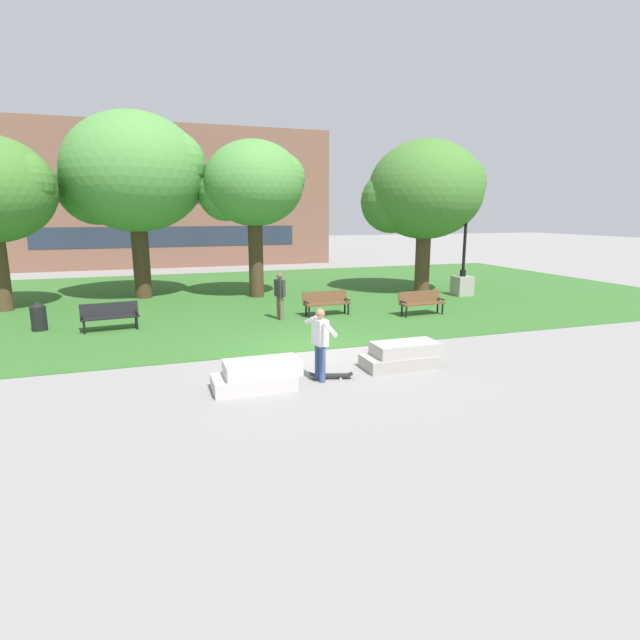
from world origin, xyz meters
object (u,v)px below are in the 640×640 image
(park_bench_far_left, at_px, (110,315))
(lamp_post_center, at_px, (463,274))
(person_skateboarder, at_px, (320,340))
(person_bystander_near_lawn, at_px, (280,294))
(concrete_block_center, at_px, (258,375))
(trash_bin, at_px, (38,316))
(concrete_block_left, at_px, (401,355))
(park_bench_near_right, at_px, (421,301))
(skateboard, at_px, (331,375))
(park_bench_near_left, at_px, (326,302))

(park_bench_far_left, bearing_deg, lamp_post_center, 8.99)
(person_skateboarder, xyz_separation_m, person_bystander_near_lawn, (0.78, 6.82, 0.00))
(concrete_block_center, height_order, lamp_post_center, lamp_post_center)
(person_skateboarder, xyz_separation_m, trash_bin, (-7.17, 7.73, -0.48))
(concrete_block_left, distance_m, park_bench_near_right, 6.83)
(park_bench_near_right, bearing_deg, skateboard, -134.35)
(person_skateboarder, bearing_deg, lamp_post_center, 42.57)
(lamp_post_center, bearing_deg, park_bench_near_right, -140.53)
(skateboard, height_order, lamp_post_center, lamp_post_center)
(skateboard, bearing_deg, trash_bin, 134.22)
(concrete_block_left, height_order, lamp_post_center, lamp_post_center)
(person_bystander_near_lawn, bearing_deg, concrete_block_center, -108.17)
(lamp_post_center, distance_m, trash_bin, 17.53)
(concrete_block_center, xyz_separation_m, person_bystander_near_lawn, (2.26, 6.88, 0.68))
(concrete_block_left, distance_m, park_bench_far_left, 9.85)
(skateboard, distance_m, park_bench_far_left, 8.72)
(skateboard, bearing_deg, concrete_block_left, 7.62)
(person_skateboarder, xyz_separation_m, park_bench_near_left, (2.65, 7.09, -0.44))
(skateboard, height_order, person_bystander_near_lawn, person_bystander_near_lawn)
(skateboard, xyz_separation_m, lamp_post_center, (9.97, 9.37, 0.94))
(concrete_block_left, bearing_deg, person_bystander_near_lawn, 102.97)
(concrete_block_left, bearing_deg, park_bench_far_left, 137.16)
(skateboard, bearing_deg, park_bench_near_left, 71.44)
(concrete_block_left, relative_size, person_bystander_near_lawn, 1.12)
(concrete_block_left, relative_size, lamp_post_center, 0.39)
(concrete_block_left, xyz_separation_m, skateboard, (-1.98, -0.27, -0.22))
(concrete_block_center, xyz_separation_m, lamp_post_center, (11.74, 9.49, 0.72))
(skateboard, bearing_deg, concrete_block_center, -175.93)
(lamp_post_center, relative_size, person_bystander_near_lawn, 2.89)
(person_skateboarder, height_order, park_bench_near_left, person_skateboarder)
(concrete_block_center, relative_size, skateboard, 1.86)
(concrete_block_left, distance_m, park_bench_near_left, 6.78)
(park_bench_near_left, relative_size, park_bench_far_left, 0.99)
(concrete_block_center, bearing_deg, person_bystander_near_lawn, 71.83)
(concrete_block_center, height_order, person_bystander_near_lawn, person_bystander_near_lawn)
(park_bench_near_left, bearing_deg, person_bystander_near_lawn, -171.63)
(park_bench_near_left, bearing_deg, park_bench_near_right, -17.74)
(concrete_block_center, bearing_deg, trash_bin, 126.14)
(concrete_block_center, distance_m, person_bystander_near_lawn, 7.27)
(skateboard, distance_m, person_bystander_near_lawn, 6.83)
(lamp_post_center, relative_size, trash_bin, 5.15)
(person_skateboarder, height_order, person_bystander_near_lawn, person_bystander_near_lawn)
(lamp_post_center, height_order, person_bystander_near_lawn, lamp_post_center)
(park_bench_near_right, distance_m, park_bench_far_left, 11.08)
(park_bench_near_right, bearing_deg, concrete_block_left, -123.97)
(person_bystander_near_lawn, bearing_deg, park_bench_far_left, 177.93)
(skateboard, xyz_separation_m, park_bench_near_left, (2.36, 7.03, 0.45))
(concrete_block_left, bearing_deg, trash_bin, 141.90)
(concrete_block_left, bearing_deg, concrete_block_center, -174.05)
(park_bench_near_right, distance_m, person_bystander_near_lawn, 5.39)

